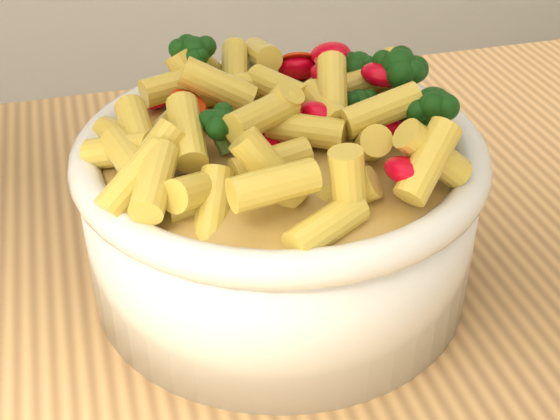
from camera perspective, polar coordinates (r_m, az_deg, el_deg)
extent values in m
cube|color=tan|center=(0.48, -4.83, -13.59)|extent=(1.20, 0.80, 0.04)
cylinder|color=tan|center=(1.21, 19.50, -10.13)|extent=(0.05, 0.05, 0.86)
cylinder|color=white|center=(0.50, 0.00, -0.46)|extent=(0.25, 0.25, 0.10)
ellipsoid|color=white|center=(0.52, 0.00, -3.20)|extent=(0.23, 0.23, 0.04)
torus|color=white|center=(0.48, 0.00, 4.36)|extent=(0.25, 0.25, 0.02)
ellipsoid|color=gold|center=(0.48, 0.00, 4.36)|extent=(0.22, 0.22, 0.02)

